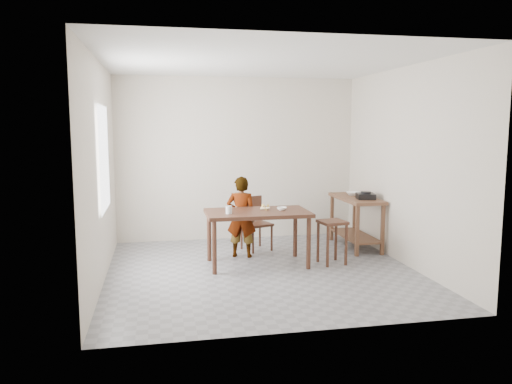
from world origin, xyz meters
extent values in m
cube|color=gray|center=(0.00, 0.00, -0.02)|extent=(4.00, 4.00, 0.04)
cube|color=white|center=(0.00, 0.00, 2.72)|extent=(4.00, 4.00, 0.04)
cube|color=beige|center=(0.00, 2.02, 1.35)|extent=(4.00, 0.04, 2.70)
cube|color=beige|center=(0.00, -2.02, 1.35)|extent=(4.00, 0.04, 2.70)
cube|color=beige|center=(-2.02, 0.00, 1.35)|extent=(0.04, 4.00, 2.70)
cube|color=beige|center=(2.02, 0.00, 1.35)|extent=(0.04, 4.00, 2.70)
cube|color=white|center=(-1.97, 0.20, 1.50)|extent=(0.02, 1.10, 1.30)
imported|color=white|center=(-0.15, 0.77, 0.59)|extent=(0.50, 0.41, 1.18)
cylinder|color=silver|center=(-0.41, 0.18, 0.80)|extent=(0.11, 0.11, 0.10)
imported|color=white|center=(0.34, 0.31, 0.77)|extent=(0.15, 0.15, 0.04)
imported|color=white|center=(1.74, 1.18, 0.83)|extent=(0.24, 0.24, 0.06)
cube|color=black|center=(1.77, 0.76, 0.84)|extent=(0.31, 0.31, 0.09)
camera|label=1|loc=(-1.32, -6.26, 1.90)|focal=35.00mm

